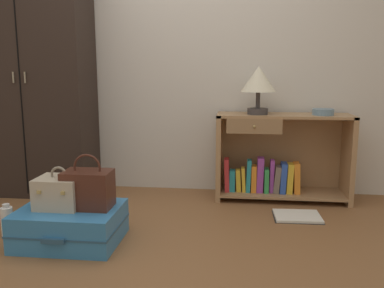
{
  "coord_description": "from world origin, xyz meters",
  "views": [
    {
      "loc": [
        0.58,
        -2.19,
        1.08
      ],
      "look_at": [
        0.24,
        0.75,
        0.55
      ],
      "focal_mm": 38.08,
      "sensor_mm": 36.0,
      "label": 1
    }
  ],
  "objects_px": {
    "wardrobe": "(34,77)",
    "suitcase_large": "(71,225)",
    "handbag": "(88,189)",
    "bottle": "(7,221)",
    "table_lamp": "(258,82)",
    "bowl": "(323,112)",
    "train_case": "(60,192)",
    "bookshelf": "(277,159)",
    "open_book_on_floor": "(297,216)"
  },
  "relations": [
    {
      "from": "wardrobe",
      "to": "suitcase_large",
      "type": "height_order",
      "value": "wardrobe"
    },
    {
      "from": "handbag",
      "to": "bottle",
      "type": "distance_m",
      "value": 0.63
    },
    {
      "from": "table_lamp",
      "to": "bowl",
      "type": "height_order",
      "value": "table_lamp"
    },
    {
      "from": "handbag",
      "to": "bottle",
      "type": "bearing_deg",
      "value": 177.14
    },
    {
      "from": "train_case",
      "to": "bottle",
      "type": "distance_m",
      "value": 0.46
    },
    {
      "from": "bowl",
      "to": "bottle",
      "type": "distance_m",
      "value": 2.5
    },
    {
      "from": "wardrobe",
      "to": "suitcase_large",
      "type": "bearing_deg",
      "value": -55.0
    },
    {
      "from": "handbag",
      "to": "bottle",
      "type": "height_order",
      "value": "handbag"
    },
    {
      "from": "bookshelf",
      "to": "bottle",
      "type": "height_order",
      "value": "bookshelf"
    },
    {
      "from": "bookshelf",
      "to": "table_lamp",
      "type": "distance_m",
      "value": 0.68
    },
    {
      "from": "suitcase_large",
      "to": "open_book_on_floor",
      "type": "bearing_deg",
      "value": 22.41
    },
    {
      "from": "train_case",
      "to": "bookshelf",
      "type": "bearing_deg",
      "value": 36.49
    },
    {
      "from": "table_lamp",
      "to": "bowl",
      "type": "bearing_deg",
      "value": -0.18
    },
    {
      "from": "table_lamp",
      "to": "suitcase_large",
      "type": "xyz_separation_m",
      "value": [
        -1.21,
        -1.04,
        -0.88
      ]
    },
    {
      "from": "bowl",
      "to": "suitcase_large",
      "type": "relative_size",
      "value": 0.27
    },
    {
      "from": "train_case",
      "to": "open_book_on_floor",
      "type": "bearing_deg",
      "value": 21.24
    },
    {
      "from": "wardrobe",
      "to": "bowl",
      "type": "bearing_deg",
      "value": 0.15
    },
    {
      "from": "suitcase_large",
      "to": "wardrobe",
      "type": "bearing_deg",
      "value": 125.0
    },
    {
      "from": "handbag",
      "to": "open_book_on_floor",
      "type": "bearing_deg",
      "value": 23.26
    },
    {
      "from": "suitcase_large",
      "to": "train_case",
      "type": "bearing_deg",
      "value": 170.54
    },
    {
      "from": "table_lamp",
      "to": "handbag",
      "type": "xyz_separation_m",
      "value": [
        -1.09,
        -1.02,
        -0.65
      ]
    },
    {
      "from": "train_case",
      "to": "wardrobe",
      "type": "bearing_deg",
      "value": 122.82
    },
    {
      "from": "bookshelf",
      "to": "train_case",
      "type": "xyz_separation_m",
      "value": [
        -1.45,
        -1.07,
        -0.02
      ]
    },
    {
      "from": "wardrobe",
      "to": "bottle",
      "type": "bearing_deg",
      "value": -75.06
    },
    {
      "from": "wardrobe",
      "to": "table_lamp",
      "type": "distance_m",
      "value": 1.93
    },
    {
      "from": "suitcase_large",
      "to": "train_case",
      "type": "distance_m",
      "value": 0.22
    },
    {
      "from": "table_lamp",
      "to": "train_case",
      "type": "xyz_separation_m",
      "value": [
        -1.27,
        -1.03,
        -0.67
      ]
    },
    {
      "from": "suitcase_large",
      "to": "table_lamp",
      "type": "bearing_deg",
      "value": 40.87
    },
    {
      "from": "table_lamp",
      "to": "suitcase_large",
      "type": "relative_size",
      "value": 0.62
    },
    {
      "from": "table_lamp",
      "to": "open_book_on_floor",
      "type": "xyz_separation_m",
      "value": [
        0.3,
        -0.42,
        -0.99
      ]
    },
    {
      "from": "bowl",
      "to": "table_lamp",
      "type": "bearing_deg",
      "value": 179.82
    },
    {
      "from": "wardrobe",
      "to": "bookshelf",
      "type": "distance_m",
      "value": 2.22
    },
    {
      "from": "wardrobe",
      "to": "bowl",
      "type": "height_order",
      "value": "wardrobe"
    },
    {
      "from": "table_lamp",
      "to": "open_book_on_floor",
      "type": "height_order",
      "value": "table_lamp"
    },
    {
      "from": "train_case",
      "to": "handbag",
      "type": "distance_m",
      "value": 0.18
    },
    {
      "from": "wardrobe",
      "to": "suitcase_large",
      "type": "relative_size",
      "value": 3.24
    },
    {
      "from": "bookshelf",
      "to": "bottle",
      "type": "distance_m",
      "value": 2.13
    },
    {
      "from": "bookshelf",
      "to": "suitcase_large",
      "type": "height_order",
      "value": "bookshelf"
    },
    {
      "from": "open_book_on_floor",
      "to": "handbag",
      "type": "bearing_deg",
      "value": -156.74
    },
    {
      "from": "bookshelf",
      "to": "bowl",
      "type": "xyz_separation_m",
      "value": [
        0.35,
        -0.04,
        0.41
      ]
    },
    {
      "from": "wardrobe",
      "to": "train_case",
      "type": "height_order",
      "value": "wardrobe"
    },
    {
      "from": "handbag",
      "to": "wardrobe",
      "type": "bearing_deg",
      "value": 129.81
    },
    {
      "from": "train_case",
      "to": "bottle",
      "type": "height_order",
      "value": "train_case"
    },
    {
      "from": "suitcase_large",
      "to": "train_case",
      "type": "height_order",
      "value": "train_case"
    },
    {
      "from": "bookshelf",
      "to": "bottle",
      "type": "bearing_deg",
      "value": -150.88
    },
    {
      "from": "wardrobe",
      "to": "bookshelf",
      "type": "bearing_deg",
      "value": 1.29
    },
    {
      "from": "handbag",
      "to": "open_book_on_floor",
      "type": "height_order",
      "value": "handbag"
    },
    {
      "from": "suitcase_large",
      "to": "handbag",
      "type": "xyz_separation_m",
      "value": [
        0.12,
        0.02,
        0.24
      ]
    },
    {
      "from": "bottle",
      "to": "bookshelf",
      "type": "bearing_deg",
      "value": 29.12
    },
    {
      "from": "table_lamp",
      "to": "bowl",
      "type": "xyz_separation_m",
      "value": [
        0.53,
        -0.0,
        -0.24
      ]
    }
  ]
}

